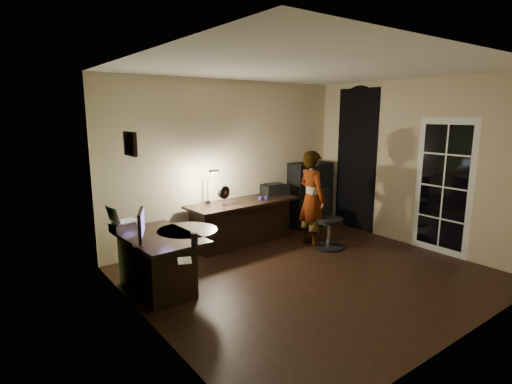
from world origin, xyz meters
TOP-DOWN VIEW (x-y plane):
  - floor at (0.00, 0.00)m, footprint 4.50×4.00m
  - ceiling at (0.00, 0.00)m, footprint 4.50×4.00m
  - wall_back at (0.00, 2.00)m, footprint 4.50×0.01m
  - wall_front at (0.00, -2.00)m, footprint 4.50×0.01m
  - wall_left at (-2.25, 0.00)m, footprint 0.01×4.00m
  - wall_right at (2.25, 0.00)m, footprint 0.01×4.00m
  - green_wall_overlay at (-2.24, 0.00)m, footprint 0.00×4.00m
  - arched_doorway at (2.24, 1.15)m, footprint 0.01×0.90m
  - french_door at (2.24, -0.55)m, footprint 0.02×0.92m
  - framed_picture at (-2.22, 0.45)m, footprint 0.04×0.30m
  - desk_left at (-1.83, 0.76)m, footprint 0.82×1.27m
  - desk_right at (0.03, 1.63)m, footprint 1.98×0.77m
  - cabinet at (1.68, 1.78)m, footprint 0.84×0.46m
  - laptop_stand at (-2.11, 1.23)m, footprint 0.30×0.26m
  - laptop at (-2.07, 1.23)m, footprint 0.35×0.34m
  - monitor at (-2.14, 0.55)m, footprint 0.27×0.44m
  - mouse at (-1.70, 0.10)m, footprint 0.08×0.10m
  - phone at (-1.51, 0.42)m, footprint 0.12×0.16m
  - pen at (-1.89, 0.95)m, footprint 0.01×0.13m
  - speaker at (-1.71, 0.08)m, footprint 0.08×0.08m
  - notepad at (-1.95, -0.16)m, footprint 0.20×0.23m
  - desk_fan at (-0.38, 1.60)m, footprint 0.23×0.16m
  - headphones at (0.37, 1.55)m, footprint 0.17×0.07m
  - printer at (0.83, 1.80)m, footprint 0.49×0.41m
  - desk_lamp at (-0.54, 1.83)m, footprint 0.23×0.31m
  - office_chair at (1.02, 0.64)m, footprint 0.53×0.53m
  - person at (0.90, 0.93)m, footprint 0.44×0.60m

SIDE VIEW (x-z plane):
  - floor at x=0.00m, z-range -0.01..0.00m
  - desk_left at x=-1.83m, z-range 0.00..0.71m
  - desk_right at x=0.03m, z-range 0.00..0.73m
  - office_chair at x=1.02m, z-range 0.00..0.93m
  - cabinet at x=1.68m, z-range 0.00..1.23m
  - phone at x=-1.51m, z-range 0.69..0.70m
  - notepad at x=-1.95m, z-range 0.69..0.70m
  - pen at x=-1.89m, z-range 0.69..0.70m
  - mouse at x=-1.70m, z-range 0.69..0.73m
  - laptop_stand at x=-2.11m, z-range 0.69..0.81m
  - headphones at x=0.37m, z-range 0.72..0.80m
  - person at x=0.90m, z-range 0.00..1.57m
  - speaker at x=-1.71m, z-range 0.69..0.89m
  - printer at x=0.83m, z-range 0.72..0.92m
  - monitor at x=-2.14m, z-range 0.69..0.99m
  - desk_fan at x=-0.38m, z-range 0.72..1.04m
  - laptop at x=-2.07m, z-range 0.81..1.02m
  - desk_lamp at x=-0.54m, z-range 0.72..1.34m
  - french_door at x=2.24m, z-range 0.00..2.10m
  - arched_doorway at x=2.24m, z-range 0.00..2.60m
  - wall_back at x=0.00m, z-range 0.00..2.70m
  - wall_front at x=0.00m, z-range 0.00..2.70m
  - wall_left at x=-2.25m, z-range 0.00..2.70m
  - wall_right at x=2.25m, z-range 0.00..2.70m
  - green_wall_overlay at x=-2.24m, z-range 0.00..2.70m
  - framed_picture at x=-2.22m, z-range 1.73..1.98m
  - ceiling at x=0.00m, z-range 2.70..2.71m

